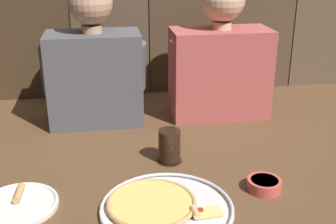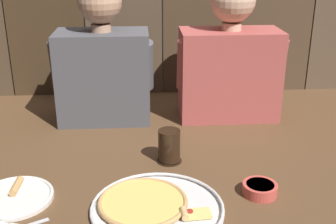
{
  "view_description": "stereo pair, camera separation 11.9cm",
  "coord_description": "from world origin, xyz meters",
  "px_view_note": "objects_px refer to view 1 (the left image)",
  "views": [
    {
      "loc": [
        -0.23,
        -1.23,
        0.71
      ],
      "look_at": [
        -0.02,
        0.1,
        0.18
      ],
      "focal_mm": 46.28,
      "sensor_mm": 36.0,
      "label": 1
    },
    {
      "loc": [
        -0.11,
        -1.24,
        0.71
      ],
      "look_at": [
        -0.02,
        0.1,
        0.18
      ],
      "focal_mm": 46.28,
      "sensor_mm": 36.0,
      "label": 2
    }
  ],
  "objects_px": {
    "diner_right": "(220,55)",
    "diner_left": "(94,61)",
    "dinner_plate": "(18,204)",
    "pizza_tray": "(161,206)",
    "drinking_glass": "(169,146)",
    "dipping_bowl": "(264,184)"
  },
  "relations": [
    {
      "from": "pizza_tray",
      "to": "dipping_bowl",
      "type": "bearing_deg",
      "value": 9.42
    },
    {
      "from": "diner_right",
      "to": "dipping_bowl",
      "type": "bearing_deg",
      "value": -92.06
    },
    {
      "from": "diner_right",
      "to": "pizza_tray",
      "type": "bearing_deg",
      "value": -116.99
    },
    {
      "from": "dinner_plate",
      "to": "dipping_bowl",
      "type": "height_order",
      "value": "same"
    },
    {
      "from": "drinking_glass",
      "to": "dipping_bowl",
      "type": "relative_size",
      "value": 1.1
    },
    {
      "from": "dinner_plate",
      "to": "pizza_tray",
      "type": "bearing_deg",
      "value": -10.11
    },
    {
      "from": "pizza_tray",
      "to": "dipping_bowl",
      "type": "height_order",
      "value": "dipping_bowl"
    },
    {
      "from": "drinking_glass",
      "to": "diner_left",
      "type": "bearing_deg",
      "value": 121.24
    },
    {
      "from": "pizza_tray",
      "to": "diner_right",
      "type": "xyz_separation_m",
      "value": [
        0.35,
        0.69,
        0.26
      ]
    },
    {
      "from": "diner_left",
      "to": "diner_right",
      "type": "xyz_separation_m",
      "value": [
        0.52,
        0.0,
        0.01
      ]
    },
    {
      "from": "drinking_glass",
      "to": "pizza_tray",
      "type": "bearing_deg",
      "value": -103.68
    },
    {
      "from": "diner_right",
      "to": "diner_left",
      "type": "bearing_deg",
      "value": -179.96
    },
    {
      "from": "drinking_glass",
      "to": "diner_right",
      "type": "height_order",
      "value": "diner_right"
    },
    {
      "from": "diner_left",
      "to": "diner_right",
      "type": "distance_m",
      "value": 0.52
    },
    {
      "from": "pizza_tray",
      "to": "dinner_plate",
      "type": "relative_size",
      "value": 1.67
    },
    {
      "from": "pizza_tray",
      "to": "diner_left",
      "type": "xyz_separation_m",
      "value": [
        -0.18,
        0.69,
        0.25
      ]
    },
    {
      "from": "pizza_tray",
      "to": "dinner_plate",
      "type": "height_order",
      "value": "dinner_plate"
    },
    {
      "from": "drinking_glass",
      "to": "dipping_bowl",
      "type": "bearing_deg",
      "value": -41.53
    },
    {
      "from": "pizza_tray",
      "to": "diner_left",
      "type": "relative_size",
      "value": 0.65
    },
    {
      "from": "diner_right",
      "to": "dinner_plate",
      "type": "bearing_deg",
      "value": -140.81
    },
    {
      "from": "dinner_plate",
      "to": "diner_right",
      "type": "xyz_separation_m",
      "value": [
        0.75,
        0.61,
        0.26
      ]
    },
    {
      "from": "diner_left",
      "to": "diner_right",
      "type": "bearing_deg",
      "value": 0.04
    }
  ]
}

